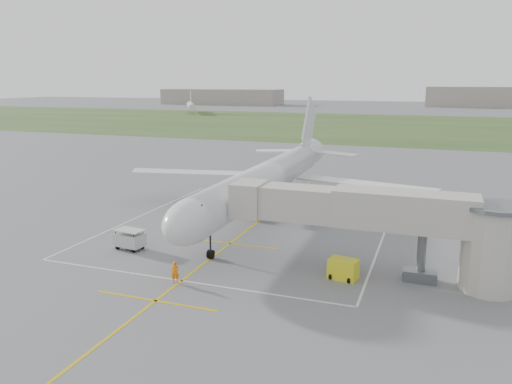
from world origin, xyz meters
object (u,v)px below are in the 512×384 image
(gpu_unit, at_px, (343,269))
(ramp_worker_wing, at_px, (193,202))
(baggage_cart, at_px, (130,239))
(jet_bridge, at_px, (394,222))
(airliner, at_px, (265,180))
(ramp_worker_nose, at_px, (175,272))

(gpu_unit, distance_m, ramp_worker_wing, 26.58)
(baggage_cart, xyz_separation_m, ramp_worker_wing, (-1.03, 15.28, -0.01))
(jet_bridge, xyz_separation_m, baggage_cart, (-24.06, -1.29, -3.76))
(ramp_worker_wing, bearing_deg, airliner, -131.42)
(airliner, xyz_separation_m, baggage_cart, (-8.34, -15.54, -3.41))
(ramp_worker_nose, relative_size, ramp_worker_wing, 0.91)
(baggage_cart, relative_size, ramp_worker_wing, 1.52)
(jet_bridge, xyz_separation_m, gpu_unit, (-3.60, -1.66, -3.91))
(ramp_worker_nose, bearing_deg, gpu_unit, -9.34)
(airliner, height_order, jet_bridge, airliner)
(baggage_cart, bearing_deg, gpu_unit, 6.64)
(baggage_cart, xyz_separation_m, ramp_worker_nose, (8.09, -5.75, -0.10))
(gpu_unit, relative_size, ramp_worker_wing, 1.27)
(baggage_cart, height_order, ramp_worker_wing, ramp_worker_wing)
(jet_bridge, relative_size, ramp_worker_wing, 12.00)
(gpu_unit, height_order, ramp_worker_nose, ramp_worker_nose)
(jet_bridge, height_order, baggage_cart, jet_bridge)
(ramp_worker_nose, bearing_deg, baggage_cart, 111.72)
(ramp_worker_wing, bearing_deg, jet_bridge, -162.19)
(ramp_worker_nose, height_order, ramp_worker_wing, ramp_worker_wing)
(jet_bridge, relative_size, gpu_unit, 9.41)
(airliner, bearing_deg, ramp_worker_wing, -178.36)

